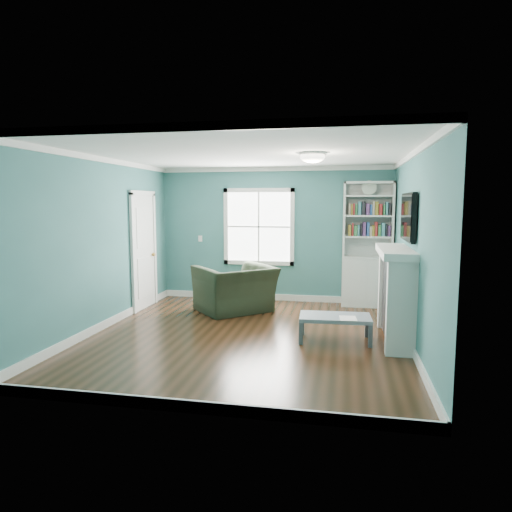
# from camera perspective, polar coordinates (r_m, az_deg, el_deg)

# --- Properties ---
(floor) EXTENTS (5.00, 5.00, 0.00)m
(floor) POSITION_cam_1_polar(r_m,az_deg,el_deg) (6.71, -1.10, -9.93)
(floor) COLOR black
(floor) RESTS_ON ground
(room_walls) EXTENTS (5.00, 5.00, 5.00)m
(room_walls) POSITION_cam_1_polar(r_m,az_deg,el_deg) (6.44, -1.13, 3.68)
(room_walls) COLOR #336969
(room_walls) RESTS_ON ground
(trim) EXTENTS (4.50, 5.00, 2.60)m
(trim) POSITION_cam_1_polar(r_m,az_deg,el_deg) (6.47, -1.12, 0.63)
(trim) COLOR white
(trim) RESTS_ON ground
(window) EXTENTS (1.40, 0.06, 1.50)m
(window) POSITION_cam_1_polar(r_m,az_deg,el_deg) (8.94, 0.35, 3.68)
(window) COLOR white
(window) RESTS_ON room_walls
(bookshelf) EXTENTS (0.90, 0.35, 2.31)m
(bookshelf) POSITION_cam_1_polar(r_m,az_deg,el_deg) (8.65, 13.70, -0.11)
(bookshelf) COLOR silver
(bookshelf) RESTS_ON ground
(fireplace) EXTENTS (0.44, 1.58, 1.30)m
(fireplace) POSITION_cam_1_polar(r_m,az_deg,el_deg) (6.65, 17.13, -4.73)
(fireplace) COLOR black
(fireplace) RESTS_ON ground
(tv) EXTENTS (0.06, 1.10, 0.65)m
(tv) POSITION_cam_1_polar(r_m,az_deg,el_deg) (6.54, 18.51, 4.65)
(tv) COLOR black
(tv) RESTS_ON fireplace
(door) EXTENTS (0.12, 0.98, 2.17)m
(door) POSITION_cam_1_polar(r_m,az_deg,el_deg) (8.52, -13.85, 0.79)
(door) COLOR silver
(door) RESTS_ON ground
(ceiling_fixture) EXTENTS (0.38, 0.38, 0.15)m
(ceiling_fixture) POSITION_cam_1_polar(r_m,az_deg,el_deg) (6.43, 7.09, 12.26)
(ceiling_fixture) COLOR white
(ceiling_fixture) RESTS_ON room_walls
(light_switch) EXTENTS (0.08, 0.01, 0.12)m
(light_switch) POSITION_cam_1_polar(r_m,az_deg,el_deg) (9.25, -6.98, 2.18)
(light_switch) COLOR white
(light_switch) RESTS_ON room_walls
(recliner) EXTENTS (1.46, 1.43, 1.08)m
(recliner) POSITION_cam_1_polar(r_m,az_deg,el_deg) (8.05, -2.63, -3.17)
(recliner) COLOR black
(recliner) RESTS_ON ground
(coffee_table) EXTENTS (1.00, 0.58, 0.35)m
(coffee_table) POSITION_cam_1_polar(r_m,az_deg,el_deg) (6.50, 9.85, -7.75)
(coffee_table) COLOR #444B51
(coffee_table) RESTS_ON ground
(paper_sheet) EXTENTS (0.25, 0.30, 0.00)m
(paper_sheet) POSITION_cam_1_polar(r_m,az_deg,el_deg) (6.37, 11.44, -7.63)
(paper_sheet) COLOR white
(paper_sheet) RESTS_ON coffee_table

